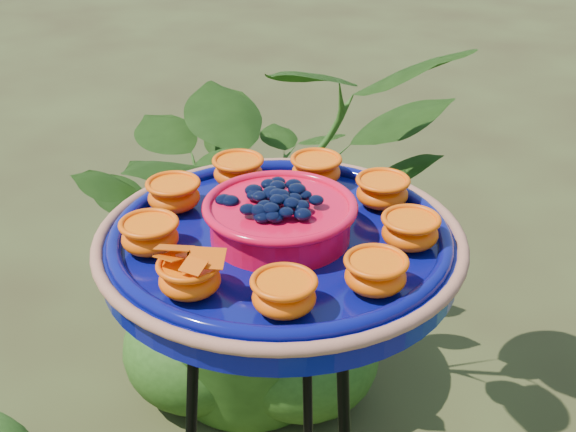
# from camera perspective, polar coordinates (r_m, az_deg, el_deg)

# --- Properties ---
(feeder_dish) EXTENTS (0.52, 0.52, 0.10)m
(feeder_dish) POSITION_cam_1_polar(r_m,az_deg,el_deg) (0.99, -0.56, -1.59)
(feeder_dish) COLOR #070B5B
(feeder_dish) RESTS_ON tripod_stand
(shrub_back_left) EXTENTS (1.13, 1.15, 0.96)m
(shrub_back_left) POSITION_cam_1_polar(r_m,az_deg,el_deg) (1.93, -2.01, -0.18)
(shrub_back_left) COLOR #234612
(shrub_back_left) RESTS_ON ground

